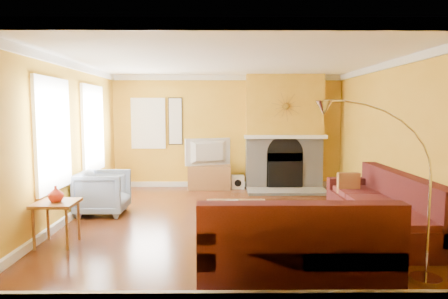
{
  "coord_description": "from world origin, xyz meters",
  "views": [
    {
      "loc": [
        -0.15,
        -6.67,
        1.87
      ],
      "look_at": [
        -0.1,
        0.4,
        1.17
      ],
      "focal_mm": 32.0,
      "sensor_mm": 36.0,
      "label": 1
    }
  ],
  "objects_px": {
    "sectional_sofa": "(312,208)",
    "side_table": "(57,223)",
    "coffee_table": "(237,217)",
    "media_console": "(210,177)",
    "armchair": "(103,193)",
    "arc_lamp": "(380,194)"
  },
  "relations": [
    {
      "from": "coffee_table",
      "to": "armchair",
      "type": "relative_size",
      "value": 1.13
    },
    {
      "from": "media_console",
      "to": "armchair",
      "type": "height_order",
      "value": "armchair"
    },
    {
      "from": "media_console",
      "to": "side_table",
      "type": "bearing_deg",
      "value": -116.81
    },
    {
      "from": "sectional_sofa",
      "to": "media_console",
      "type": "distance_m",
      "value": 4.02
    },
    {
      "from": "media_console",
      "to": "arc_lamp",
      "type": "relative_size",
      "value": 0.51
    },
    {
      "from": "media_console",
      "to": "side_table",
      "type": "relative_size",
      "value": 1.65
    },
    {
      "from": "sectional_sofa",
      "to": "side_table",
      "type": "height_order",
      "value": "sectional_sofa"
    },
    {
      "from": "coffee_table",
      "to": "side_table",
      "type": "distance_m",
      "value": 2.62
    },
    {
      "from": "sectional_sofa",
      "to": "arc_lamp",
      "type": "relative_size",
      "value": 1.76
    },
    {
      "from": "media_console",
      "to": "arc_lamp",
      "type": "xyz_separation_m",
      "value": [
        1.97,
        -5.22,
        0.7
      ]
    },
    {
      "from": "media_console",
      "to": "arc_lamp",
      "type": "bearing_deg",
      "value": -69.32
    },
    {
      "from": "arc_lamp",
      "to": "coffee_table",
      "type": "bearing_deg",
      "value": 126.56
    },
    {
      "from": "coffee_table",
      "to": "media_console",
      "type": "distance_m",
      "value": 3.31
    },
    {
      "from": "coffee_table",
      "to": "media_console",
      "type": "bearing_deg",
      "value": 99.08
    },
    {
      "from": "sectional_sofa",
      "to": "side_table",
      "type": "bearing_deg",
      "value": -175.57
    },
    {
      "from": "media_console",
      "to": "side_table",
      "type": "xyz_separation_m",
      "value": [
        -2.0,
        -3.96,
        0.03
      ]
    },
    {
      "from": "armchair",
      "to": "arc_lamp",
      "type": "height_order",
      "value": "arc_lamp"
    },
    {
      "from": "coffee_table",
      "to": "media_console",
      "type": "relative_size",
      "value": 0.97
    },
    {
      "from": "sectional_sofa",
      "to": "armchair",
      "type": "bearing_deg",
      "value": 158.27
    },
    {
      "from": "sectional_sofa",
      "to": "armchair",
      "type": "xyz_separation_m",
      "value": [
        -3.44,
        1.37,
        -0.06
      ]
    },
    {
      "from": "arc_lamp",
      "to": "sectional_sofa",
      "type": "bearing_deg",
      "value": 103.65
    },
    {
      "from": "side_table",
      "to": "media_console",
      "type": "bearing_deg",
      "value": 63.19
    }
  ]
}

